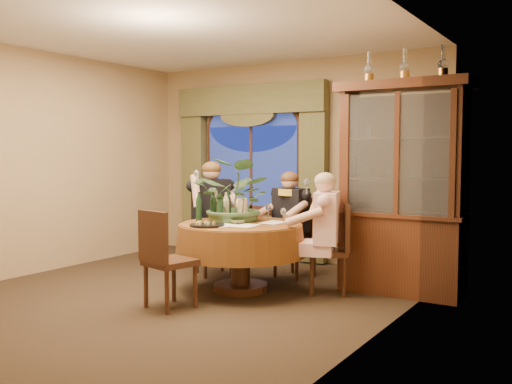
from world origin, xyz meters
The scene contains 37 objects.
floor centered at (0.00, 0.00, 0.00)m, with size 5.00×5.00×0.00m, color black.
wall_back centered at (0.00, 2.50, 1.40)m, with size 4.50×4.50×0.00m, color #93764E.
wall_right centered at (2.25, 0.00, 1.40)m, with size 5.00×5.00×0.00m, color #93764E.
ceiling centered at (0.00, 0.00, 2.80)m, with size 5.00×5.00×0.00m, color white.
window centered at (-0.60, 2.43, 1.30)m, with size 1.62×0.10×1.32m, color navy, non-canonical shape.
arched_transom centered at (-0.60, 2.43, 2.08)m, with size 1.60×0.06×0.44m, color navy, non-canonical shape.
drapery_left centered at (-1.63, 2.38, 1.18)m, with size 0.38×0.14×2.32m, color #474625.
drapery_right centered at (0.43, 2.38, 1.18)m, with size 0.38×0.14×2.32m, color #474625.
swag_valance centered at (-0.60, 2.35, 2.28)m, with size 2.45×0.16×0.42m, color #474625, non-canonical shape.
dining_table centered at (0.45, 0.55, 0.38)m, with size 1.43×1.43×0.75m, color maroon.
china_cabinet centered at (1.98, 1.38, 1.14)m, with size 1.41×0.56×2.28m, color #3C1D11.
oil_lamp_left centered at (1.59, 1.38, 2.45)m, with size 0.11×0.11×0.34m, color #A5722D, non-canonical shape.
oil_lamp_center centered at (1.98, 1.38, 2.45)m, with size 0.11×0.11×0.34m, color #A5722D, non-canonical shape.
oil_lamp_right centered at (2.38, 1.38, 2.45)m, with size 0.11×0.11×0.34m, color #A5722D, non-canonical shape.
chair_right centered at (1.30, 0.97, 0.48)m, with size 0.42×0.42×0.96m, color black.
chair_back_right centered at (0.62, 1.48, 0.48)m, with size 0.42×0.42×0.96m, color black.
chair_back centered at (-0.30, 1.07, 0.48)m, with size 0.42×0.42×0.96m, color black.
chair_front_left centered at (0.24, -0.38, 0.48)m, with size 0.42×0.42×0.96m, color black.
person_pink centered at (1.35, 0.84, 0.66)m, with size 0.47×0.43×1.32m, color beige, non-canonical shape.
person_back centered at (-0.36, 1.11, 0.71)m, with size 0.51×0.46×1.42m, color black, non-canonical shape.
person_scarf centered at (0.58, 1.45, 0.65)m, with size 0.46×0.43×1.30m, color black, non-canonical shape.
stoneware_vase centered at (0.37, 0.71, 0.88)m, with size 0.14×0.14×0.26m, color tan, non-canonical shape.
centerpiece_plant centered at (0.31, 0.70, 1.35)m, with size 0.93×1.03×0.80m, color #385532.
olive_bowl centered at (0.46, 0.48, 0.77)m, with size 0.16×0.16×0.05m, color brown.
cheese_platter centered at (0.30, 0.15, 0.76)m, with size 0.37×0.37×0.02m, color black.
wine_bottle_0 centered at (0.26, 0.44, 0.92)m, with size 0.07×0.07×0.33m, color black.
wine_bottle_1 centered at (0.07, 0.56, 0.92)m, with size 0.07×0.07×0.33m, color black.
wine_bottle_2 centered at (-0.05, 0.46, 0.92)m, with size 0.07×0.07×0.33m, color black.
wine_bottle_3 centered at (0.04, 0.66, 0.92)m, with size 0.07×0.07×0.33m, color tan.
wine_bottle_4 centered at (0.24, 0.57, 0.92)m, with size 0.07×0.07×0.33m, color tan.
wine_bottle_5 centered at (0.12, 0.78, 0.92)m, with size 0.07×0.07×0.33m, color black.
tasting_paper_0 centered at (0.63, 0.38, 0.75)m, with size 0.21×0.30×0.00m, color white.
tasting_paper_1 centered at (0.74, 0.77, 0.75)m, with size 0.21×0.30×0.00m, color white.
tasting_paper_2 centered at (0.41, 0.26, 0.75)m, with size 0.21×0.30×0.00m, color white.
wine_glass_person_pink centered at (0.90, 0.70, 0.84)m, with size 0.07×0.07×0.18m, color silver, non-canonical shape.
wine_glass_person_back centered at (0.06, 0.82, 0.84)m, with size 0.07×0.07×0.18m, color silver, non-canonical shape.
wine_glass_person_scarf centered at (0.52, 1.02, 0.84)m, with size 0.07×0.07×0.18m, color silver, non-canonical shape.
Camera 1 is at (3.87, -4.61, 1.53)m, focal length 40.00 mm.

